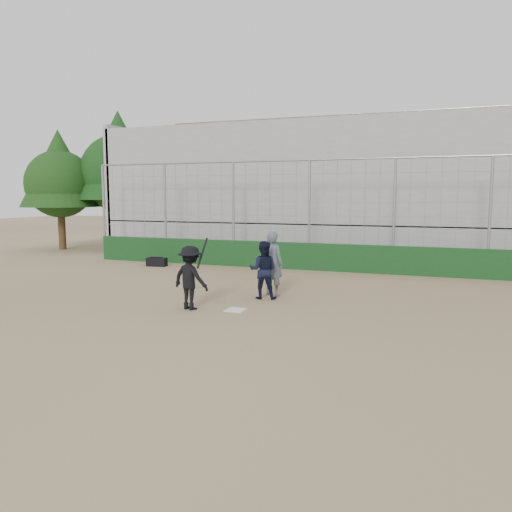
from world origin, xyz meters
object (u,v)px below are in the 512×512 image
(equipment_bag, at_px, (157,262))
(umpire, at_px, (273,267))
(batter_at_plate, at_px, (190,278))
(catcher_crouched, at_px, (263,279))

(equipment_bag, bearing_deg, umpire, -32.62)
(batter_at_plate, xyz_separation_m, catcher_crouched, (1.24, 1.74, -0.25))
(umpire, height_order, equipment_bag, umpire)
(catcher_crouched, relative_size, umpire, 0.66)
(umpire, bearing_deg, batter_at_plate, 77.82)
(batter_at_plate, relative_size, catcher_crouched, 1.62)
(umpire, bearing_deg, catcher_crouched, 98.57)
(catcher_crouched, relative_size, equipment_bag, 1.31)
(umpire, xyz_separation_m, equipment_bag, (-6.02, 3.85, -0.63))
(batter_at_plate, distance_m, umpire, 2.62)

